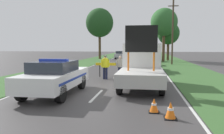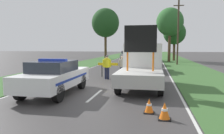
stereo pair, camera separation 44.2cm
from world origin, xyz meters
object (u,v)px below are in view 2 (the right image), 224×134
traffic_cone_near_truck (69,73)px  queued_car_hatch_blue (149,61)px  work_truck (142,65)px  utility_pole (178,31)px  traffic_cone_near_police (165,111)px  roadside_tree_mid_left (105,23)px  police_car (54,76)px  traffic_cone_centre_front (78,73)px  police_officer (107,65)px  queued_car_sedan_silver (127,55)px  road_barrier (118,65)px  traffic_cone_behind_barrier (149,106)px  roadside_tree_near_left (174,33)px  queued_car_van_white (149,56)px  queued_car_wagon_maroon (147,58)px  pedestrian_civilian (122,65)px  roadside_tree_near_right (170,22)px

traffic_cone_near_truck → queued_car_hatch_blue: bearing=46.3°
work_truck → utility_pole: 15.61m
traffic_cone_near_police → roadside_tree_mid_left: (-8.64, 30.64, 5.95)m
police_car → traffic_cone_near_police: (4.86, -2.73, -0.56)m
traffic_cone_near_police → utility_pole: 21.03m
traffic_cone_centre_front → police_officer: bearing=-20.2°
police_officer → traffic_cone_centre_front: 2.61m
queued_car_sedan_silver → utility_pole: bearing=123.3°
work_truck → road_barrier: 3.73m
traffic_cone_near_police → traffic_cone_centre_front: traffic_cone_centre_front is taller
traffic_cone_near_truck → traffic_cone_behind_barrier: 8.91m
work_truck → traffic_cone_behind_barrier: work_truck is taller
work_truck → roadside_tree_near_left: 23.02m
police_officer → queued_car_van_white: bearing=-93.3°
queued_car_hatch_blue → queued_car_wagon_maroon: bearing=-86.9°
work_truck → traffic_cone_near_truck: work_truck is taller
queued_car_van_white → roadside_tree_near_left: roadside_tree_near_left is taller
pedestrian_civilian → roadside_tree_near_left: (5.18, 19.71, 3.31)m
roadside_tree_near_right → queued_car_hatch_blue: bearing=-101.7°
queued_car_hatch_blue → traffic_cone_behind_barrier: bearing=91.4°
utility_pole → pedestrian_civilian: bearing=-112.0°
police_officer → police_car: bearing=77.8°
work_truck → police_officer: bearing=-41.7°
police_car → work_truck: 4.82m
police_car → queued_car_wagon_maroon: 17.09m
traffic_cone_near_truck → traffic_cone_behind_barrier: bearing=-51.0°
queued_car_van_white → road_barrier: bearing=84.1°
traffic_cone_behind_barrier → queued_car_van_white: queued_car_van_white is taller
work_truck → queued_car_van_white: size_ratio=1.29×
queued_car_sedan_silver → roadside_tree_near_right: roadside_tree_near_right is taller
traffic_cone_near_police → queued_car_sedan_silver: 32.34m
traffic_cone_centre_front → queued_car_hatch_blue: 6.79m
police_officer → queued_car_van_white: 19.16m
queued_car_hatch_blue → queued_car_sedan_silver: queued_car_hatch_blue is taller
work_truck → traffic_cone_centre_front: size_ratio=9.32×
traffic_cone_centre_front → queued_car_sedan_silver: 23.43m
pedestrian_civilian → traffic_cone_behind_barrier: bearing=-46.9°
road_barrier → utility_pole: size_ratio=0.38×
police_car → roadside_tree_near_right: (6.64, 22.79, 4.78)m
police_car → queued_car_sedan_silver: (-0.20, 29.20, -0.10)m
work_truck → roadside_tree_mid_left: roadside_tree_mid_left is taller
police_car → queued_car_wagon_maroon: size_ratio=1.06×
roadside_tree_near_left → roadside_tree_near_right: bearing=-109.0°
traffic_cone_near_police → queued_car_wagon_maroon: size_ratio=0.12×
queued_car_wagon_maroon → traffic_cone_centre_front: bearing=66.8°
queued_car_sedan_silver → queued_car_hatch_blue: bearing=102.8°
police_car → queued_car_sedan_silver: bearing=92.4°
police_car → traffic_cone_near_truck: (-1.22, 4.77, -0.46)m
police_officer → traffic_cone_near_truck: police_officer is taller
traffic_cone_near_truck → traffic_cone_behind_barrier: size_ratio=1.47×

